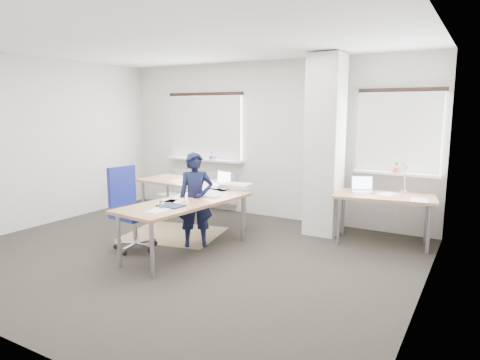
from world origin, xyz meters
The scene contains 8 objects.
ground centered at (0.00, 0.00, 0.00)m, with size 6.00×6.00×0.00m, color black.
room_shell centered at (0.18, 0.45, 1.75)m, with size 6.04×5.04×2.82m.
floor_mat centered at (-0.70, 0.70, 0.00)m, with size 1.42×1.20×0.01m, color olive.
white_crate centered at (-1.84, 2.03, 0.15)m, with size 0.49×0.34×0.29m, color white.
desk_main centered at (-0.36, 0.73, 0.69)m, with size 2.41×2.83×0.96m.
desk_side centered at (2.24, 1.87, 0.69)m, with size 1.50×0.93×1.22m.
task_chair centered at (-0.73, -0.16, 0.32)m, with size 0.63×0.63×1.16m.
person centered at (-0.04, 0.39, 0.68)m, with size 0.49×0.32×1.36m, color black.
Camera 1 is at (3.50, -4.42, 1.95)m, focal length 32.00 mm.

